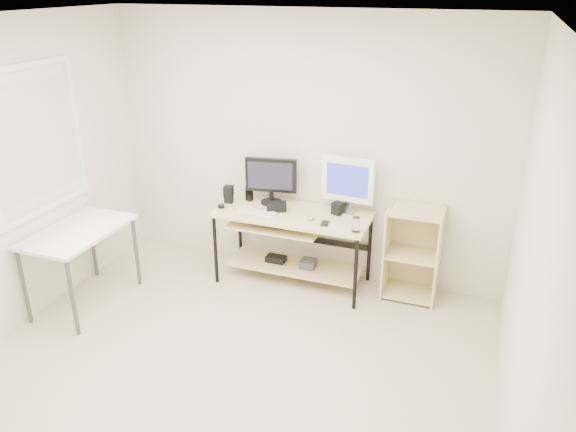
% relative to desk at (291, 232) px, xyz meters
% --- Properties ---
extents(room, '(4.01, 4.01, 2.62)m').
position_rel_desk_xyz_m(room, '(-0.11, -1.62, 0.78)').
color(room, beige).
rests_on(room, ground).
extents(desk, '(1.50, 0.65, 0.75)m').
position_rel_desk_xyz_m(desk, '(0.00, 0.00, 0.00)').
color(desk, beige).
rests_on(desk, ground).
extents(side_table, '(0.60, 1.00, 0.75)m').
position_rel_desk_xyz_m(side_table, '(-1.65, -1.06, 0.13)').
color(side_table, white).
rests_on(side_table, ground).
extents(shelf_unit, '(0.50, 0.40, 0.90)m').
position_rel_desk_xyz_m(shelf_unit, '(1.18, 0.16, -0.09)').
color(shelf_unit, beige).
rests_on(shelf_unit, ground).
extents(black_monitor, '(0.51, 0.21, 0.47)m').
position_rel_desk_xyz_m(black_monitor, '(-0.26, 0.15, 0.48)').
color(black_monitor, black).
rests_on(black_monitor, desk).
extents(white_imac, '(0.52, 0.16, 0.55)m').
position_rel_desk_xyz_m(white_imac, '(0.51, 0.19, 0.53)').
color(white_imac, silver).
rests_on(white_imac, desk).
extents(keyboard, '(0.39, 0.14, 0.01)m').
position_rel_desk_xyz_m(keyboard, '(-0.31, -0.11, 0.22)').
color(keyboard, white).
rests_on(keyboard, desk).
extents(mouse, '(0.10, 0.12, 0.04)m').
position_rel_desk_xyz_m(mouse, '(0.24, -0.10, 0.23)').
color(mouse, '#A8A8AD').
rests_on(mouse, desk).
extents(center_speaker, '(0.21, 0.15, 0.10)m').
position_rel_desk_xyz_m(center_speaker, '(-0.14, -0.02, 0.26)').
color(center_speaker, black).
rests_on(center_speaker, desk).
extents(speaker_left, '(0.10, 0.10, 0.17)m').
position_rel_desk_xyz_m(speaker_left, '(-0.67, 0.02, 0.30)').
color(speaker_left, black).
rests_on(speaker_left, desk).
extents(speaker_right, '(0.13, 0.13, 0.12)m').
position_rel_desk_xyz_m(speaker_right, '(0.44, 0.12, 0.27)').
color(speaker_right, black).
rests_on(speaker_right, desk).
extents(audio_controller, '(0.08, 0.06, 0.14)m').
position_rel_desk_xyz_m(audio_controller, '(-0.50, 0.14, 0.28)').
color(audio_controller, black).
rests_on(audio_controller, desk).
extents(volume_puck, '(0.07, 0.07, 0.03)m').
position_rel_desk_xyz_m(volume_puck, '(-0.68, -0.13, 0.23)').
color(volume_puck, black).
rests_on(volume_puck, desk).
extents(smartphone, '(0.08, 0.13, 0.01)m').
position_rel_desk_xyz_m(smartphone, '(0.39, -0.15, 0.22)').
color(smartphone, black).
rests_on(smartphone, desk).
extents(coaster, '(0.11, 0.11, 0.01)m').
position_rel_desk_xyz_m(coaster, '(0.70, -0.23, 0.21)').
color(coaster, '#976C44').
rests_on(coaster, desk).
extents(drinking_glass, '(0.09, 0.09, 0.13)m').
position_rel_desk_xyz_m(drinking_glass, '(0.70, -0.23, 0.28)').
color(drinking_glass, white).
rests_on(drinking_glass, coaster).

